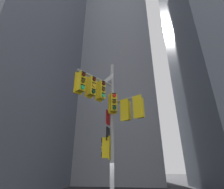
# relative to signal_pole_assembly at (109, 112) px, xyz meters

# --- Properties ---
(building_tower_right) EXTENTS (13.27, 13.27, 46.55)m
(building_tower_right) POSITION_rel_signal_pole_assembly_xyz_m (14.47, 12.19, 18.34)
(building_tower_right) COLOR #4C5460
(building_tower_right) RESTS_ON ground
(building_mid_block) EXTENTS (15.66, 15.66, 45.02)m
(building_mid_block) POSITION_rel_signal_pole_assembly_xyz_m (-3.26, 23.21, 17.58)
(building_mid_block) COLOR #9399A3
(building_mid_block) RESTS_ON ground
(signal_pole_assembly) EXTENTS (3.30, 2.40, 8.17)m
(signal_pole_assembly) POSITION_rel_signal_pole_assembly_xyz_m (0.00, 0.00, 0.00)
(signal_pole_assembly) COLOR #9EA0A3
(signal_pole_assembly) RESTS_ON ground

